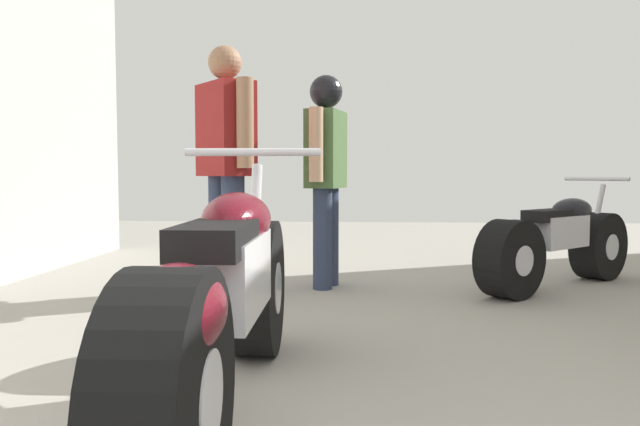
{
  "coord_description": "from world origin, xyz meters",
  "views": [
    {
      "loc": [
        -0.2,
        -0.26,
        0.88
      ],
      "look_at": [
        -0.42,
        3.21,
        0.66
      ],
      "focal_mm": 34.66,
      "sensor_mm": 36.0,
      "label": 1
    }
  ],
  "objects_px": {
    "motorcycle_black_naked": "(556,244)",
    "mechanic_in_blue": "(226,155)",
    "motorcycle_maroon_cruiser": "(224,303)",
    "mechanic_with_helmet": "(326,161)"
  },
  "relations": [
    {
      "from": "motorcycle_black_naked",
      "to": "mechanic_in_blue",
      "type": "xyz_separation_m",
      "value": [
        -2.45,
        -0.41,
        0.66
      ]
    },
    {
      "from": "mechanic_with_helmet",
      "to": "motorcycle_maroon_cruiser",
      "type": "bearing_deg",
      "value": -95.09
    },
    {
      "from": "motorcycle_maroon_cruiser",
      "to": "motorcycle_black_naked",
      "type": "distance_m",
      "value": 3.3
    },
    {
      "from": "mechanic_in_blue",
      "to": "motorcycle_maroon_cruiser",
      "type": "bearing_deg",
      "value": -78.11
    },
    {
      "from": "motorcycle_maroon_cruiser",
      "to": "motorcycle_black_naked",
      "type": "height_order",
      "value": "motorcycle_maroon_cruiser"
    },
    {
      "from": "mechanic_in_blue",
      "to": "mechanic_with_helmet",
      "type": "distance_m",
      "value": 0.79
    },
    {
      "from": "mechanic_in_blue",
      "to": "motorcycle_black_naked",
      "type": "bearing_deg",
      "value": 9.49
    },
    {
      "from": "motorcycle_black_naked",
      "to": "mechanic_in_blue",
      "type": "bearing_deg",
      "value": -170.51
    },
    {
      "from": "mechanic_with_helmet",
      "to": "mechanic_in_blue",
      "type": "bearing_deg",
      "value": -152.52
    },
    {
      "from": "motorcycle_black_naked",
      "to": "mechanic_in_blue",
      "type": "relative_size",
      "value": 0.84
    }
  ]
}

